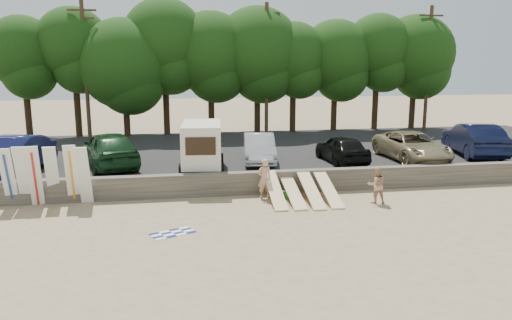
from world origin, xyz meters
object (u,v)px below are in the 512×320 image
Objects in this scene: beachgoer_b at (376,185)px; car_5 at (474,139)px; car_4 at (412,146)px; cooler at (286,195)px; beachgoer_a at (264,179)px; car_0 at (13,155)px; box_trailer at (202,144)px; car_3 at (342,149)px; car_2 at (259,148)px; car_1 at (110,149)px.

car_5 is at bearing -140.11° from beachgoer_b.
car_4 is 13.88× the size of cooler.
car_0 is at bearing -29.85° from beachgoer_a.
car_5 is at bearing 10.15° from box_trailer.
box_trailer is 0.89× the size of car_3.
beachgoer_b is (15.61, -5.15, -0.77)m from car_0.
car_2 is 2.52× the size of beachgoer_a.
car_0 is 4.29m from car_1.
car_2 is (11.67, 0.69, -0.13)m from car_0.
car_3 is 5.97m from beachgoer_a.
car_2 is at bearing 163.32° from car_1.
car_2 is at bearing 111.53° from cooler.
car_1 reaches higher than car_5.
box_trailer is at bearing 145.88° from car_1.
car_1 is 1.27× the size of car_3.
beachgoer_b is at bearing 47.94° from car_5.
car_1 reaches higher than beachgoer_a.
car_4 is 0.98× the size of car_5.
box_trailer is at bearing -61.58° from beachgoer_a.
car_4 is at bearing 1.55° from car_2.
beachgoer_b is at bearing 135.97° from car_1.
car_4 reaches higher than beachgoer_b.
car_1 reaches higher than beachgoer_b.
beachgoer_a is (11.13, -3.65, -0.68)m from car_0.
cooler is at bearing -77.95° from car_2.
beachgoer_a is 4.57× the size of cooler.
car_0 is 0.98× the size of car_4.
car_1 is at bearing -22.59° from beachgoer_b.
car_3 is (4.18, -0.73, -0.01)m from car_2.
beachgoer_a is at bearing -90.03° from car_2.
car_1 is 3.06× the size of beachgoer_a.
car_3 is at bearing -2.91° from car_2.
car_1 is at bearing 168.06° from box_trailer.
cooler is at bearing 41.62° from car_3.
beachgoer_b is (3.94, -5.85, -0.64)m from car_2.
car_2 is at bearing -51.59° from beachgoer_b.
cooler is at bearing 157.16° from beachgoer_a.
beachgoer_b reaches higher than cooler.
car_4 is at bearing 22.11° from car_5.
box_trailer reaches higher than car_0.
box_trailer is 4.97m from cooler.
box_trailer reaches higher than beachgoer_a.
car_3 is at bearing 10.49° from box_trailer.
car_4 is (11.04, 0.63, -0.54)m from box_trailer.
car_5 is at bearing 6.59° from car_2.
car_4 is (19.69, -0.08, -0.12)m from car_0.
car_3 is 11.03× the size of cooler.
car_4 is at bearing 160.30° from car_1.
car_5 reaches higher than car_4.
car_4 is 3.04× the size of beachgoer_a.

